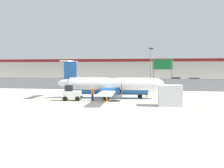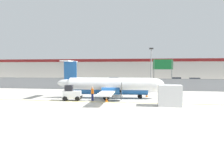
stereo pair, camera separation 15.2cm
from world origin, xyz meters
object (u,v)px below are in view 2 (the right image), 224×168
object	(u,v)px
traffic_cone_far_right	(147,95)
parked_car_4	(154,82)
traffic_cone_far_left	(67,96)
parked_car_0	(65,81)
parked_car_2	(114,81)
parked_car_5	(177,81)
cargo_container	(170,95)
commuter_airplane	(113,86)
ground_crew_worker	(92,93)
baggage_tug	(71,94)
parked_car_3	(130,83)
parked_car_6	(194,81)
traffic_cone_near_right	(107,99)
parked_car_1	(91,82)
apron_light_pole	(151,66)
highway_sign	(163,67)
traffic_cone_near_left	(99,94)

from	to	relation	value
traffic_cone_far_right	parked_car_4	bearing A→B (deg)	87.56
traffic_cone_far_left	parked_car_0	bearing A→B (deg)	111.03
parked_car_2	parked_car_5	size ratio (longest dim) A/B	0.98
traffic_cone_far_left	parked_car_0	world-z (taller)	parked_car_0
cargo_container	parked_car_4	world-z (taller)	cargo_container
commuter_airplane	traffic_cone_far_left	distance (m)	6.18
ground_crew_worker	parked_car_0	bearing A→B (deg)	-109.67
cargo_container	parked_car_4	xyz separation A→B (m)	(-1.79, 27.55, -0.21)
ground_crew_worker	traffic_cone_far_right	size ratio (longest dim) A/B	2.66
baggage_tug	cargo_container	world-z (taller)	cargo_container
parked_car_0	parked_car_3	world-z (taller)	same
ground_crew_worker	parked_car_4	distance (m)	25.97
parked_car_4	parked_car_6	size ratio (longest dim) A/B	1.02
ground_crew_worker	traffic_cone_far_left	xyz separation A→B (m)	(-3.98, 1.90, -0.64)
traffic_cone_near_right	traffic_cone_far_right	size ratio (longest dim) A/B	1.00
traffic_cone_near_right	parked_car_1	size ratio (longest dim) A/B	0.15
commuter_airplane	baggage_tug	world-z (taller)	commuter_airplane
traffic_cone_far_right	parked_car_2	world-z (taller)	parked_car_2
ground_crew_worker	apron_light_pole	xyz separation A→B (m)	(6.77, 12.66, 3.35)
parked_car_1	parked_car_6	size ratio (longest dim) A/B	1.02
traffic_cone_far_right	apron_light_pole	bearing A→B (deg)	86.84
highway_sign	apron_light_pole	bearing A→B (deg)	-115.19
apron_light_pole	traffic_cone_near_left	bearing A→B (deg)	-131.51
commuter_airplane	highway_sign	xyz separation A→B (m)	(6.82, 14.09, 2.54)
baggage_tug	apron_light_pole	distance (m)	16.30
parked_car_4	highway_sign	world-z (taller)	highway_sign
parked_car_4	parked_car_2	bearing A→B (deg)	-32.13
traffic_cone_near_right	traffic_cone_far_right	distance (m)	7.32
traffic_cone_far_right	parked_car_1	distance (m)	23.58
parked_car_1	parked_car_6	distance (m)	23.59
cargo_container	apron_light_pole	distance (m)	15.74
traffic_cone_near_right	parked_car_0	xyz separation A→B (m)	(-14.62, 25.35, 0.58)
ground_crew_worker	baggage_tug	bearing A→B (deg)	-41.44
traffic_cone_near_left	traffic_cone_far_left	xyz separation A→B (m)	(-3.72, -2.82, 0.00)
parked_car_1	parked_car_3	size ratio (longest dim) A/B	0.99
parked_car_1	parked_car_0	bearing A→B (deg)	-174.89
ground_crew_worker	traffic_cone_near_right	bearing A→B (deg)	113.52
parked_car_2	parked_car_4	size ratio (longest dim) A/B	0.99
apron_light_pole	parked_car_0	bearing A→B (deg)	148.36
parked_car_0	highway_sign	bearing A→B (deg)	-23.56
traffic_cone_near_right	traffic_cone_far_right	xyz separation A→B (m)	(4.49, 5.78, 0.00)
baggage_tug	parked_car_6	distance (m)	35.72
baggage_tug	traffic_cone_far_right	size ratio (longest dim) A/B	3.87
parked_car_0	parked_car_1	world-z (taller)	same
traffic_cone_far_right	parked_car_2	xyz separation A→B (m)	(-8.63, 24.81, 0.58)
cargo_container	highway_sign	distance (m)	19.81
cargo_container	parked_car_4	bearing A→B (deg)	93.04
parked_car_2	parked_car_0	bearing A→B (deg)	-156.09
parked_car_0	parked_car_6	size ratio (longest dim) A/B	1.02
ground_crew_worker	highway_sign	distance (m)	19.39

